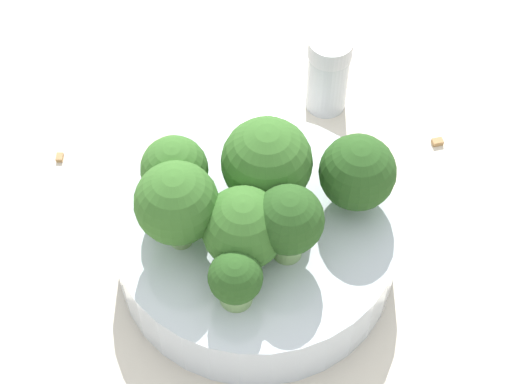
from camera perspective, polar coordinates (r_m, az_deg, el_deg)
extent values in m
plane|color=beige|center=(0.57, 0.00, -4.52)|extent=(3.00, 3.00, 0.00)
cylinder|color=silver|center=(0.56, 0.00, -3.32)|extent=(0.18, 0.18, 0.04)
cylinder|color=#7A9E5B|center=(0.54, -5.19, 0.36)|extent=(0.02, 0.02, 0.03)
sphere|color=#386B28|center=(0.52, -5.36, 1.74)|extent=(0.04, 0.04, 0.04)
cylinder|color=#84AD66|center=(0.54, 0.64, 0.56)|extent=(0.02, 0.02, 0.02)
sphere|color=#386B28|center=(0.52, 0.66, 2.03)|extent=(0.06, 0.06, 0.06)
cylinder|color=#84AD66|center=(0.51, 2.13, -3.22)|extent=(0.03, 0.03, 0.03)
sphere|color=#28511E|center=(0.50, 2.20, -1.86)|extent=(0.04, 0.04, 0.04)
cylinder|color=#84AD66|center=(0.50, -1.35, -6.57)|extent=(0.03, 0.03, 0.02)
sphere|color=#28511E|center=(0.49, -1.38, -5.70)|extent=(0.03, 0.03, 0.03)
cylinder|color=#84AD66|center=(0.52, -5.12, -2.29)|extent=(0.02, 0.02, 0.03)
sphere|color=#386B28|center=(0.50, -5.32, -0.73)|extent=(0.05, 0.05, 0.05)
cylinder|color=#7A9E5B|center=(0.52, -1.11, -3.47)|extent=(0.02, 0.02, 0.02)
sphere|color=#386B28|center=(0.50, -1.14, -2.32)|extent=(0.05, 0.05, 0.05)
cylinder|color=#84AD66|center=(0.54, 6.59, 0.09)|extent=(0.02, 0.02, 0.02)
sphere|color=#28511E|center=(0.53, 6.78, 1.31)|extent=(0.05, 0.05, 0.05)
cylinder|color=#B2B7BC|center=(0.64, 4.78, 7.40)|extent=(0.03, 0.03, 0.05)
cylinder|color=#B7B7BC|center=(0.62, 4.99, 9.50)|extent=(0.03, 0.03, 0.01)
cube|color=#AD7F4C|center=(0.64, 12.03, 3.40)|extent=(0.01, 0.01, 0.01)
cube|color=#AD7F4C|center=(0.64, -12.98, 2.36)|extent=(0.01, 0.01, 0.01)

